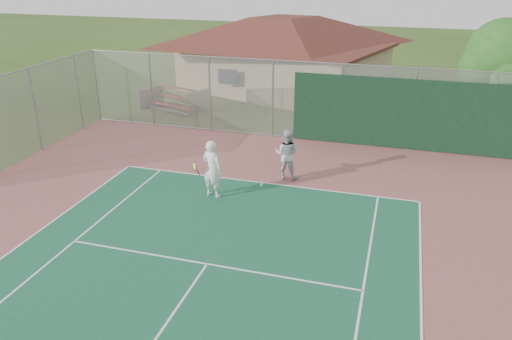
# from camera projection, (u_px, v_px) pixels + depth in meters

# --- Properties ---
(back_fence) EXTENTS (20.08, 0.11, 3.53)m
(back_fence) POSITION_uv_depth(u_px,v_px,m) (342.00, 107.00, 21.48)
(back_fence) COLOR gray
(back_fence) RESTS_ON ground
(side_fence_left) EXTENTS (0.08, 9.00, 3.50)m
(side_fence_left) POSITION_uv_depth(u_px,v_px,m) (35.00, 110.00, 20.66)
(side_fence_left) COLOR gray
(side_fence_left) RESTS_ON ground
(clubhouse) EXTENTS (13.97, 11.28, 5.24)m
(clubhouse) POSITION_uv_depth(u_px,v_px,m) (284.00, 47.00, 30.03)
(clubhouse) COLOR tan
(clubhouse) RESTS_ON ground
(bleachers) EXTENTS (3.40, 2.57, 1.08)m
(bleachers) POSITION_uv_depth(u_px,v_px,m) (174.00, 99.00, 26.92)
(bleachers) COLOR maroon
(bleachers) RESTS_ON ground
(tree) EXTENTS (3.84, 3.64, 5.36)m
(tree) POSITION_uv_depth(u_px,v_px,m) (505.00, 58.00, 21.83)
(tree) COLOR #352113
(tree) RESTS_ON ground
(player_white_front) EXTENTS (1.05, 0.74, 2.01)m
(player_white_front) POSITION_uv_depth(u_px,v_px,m) (212.00, 169.00, 16.80)
(player_white_front) COLOR silver
(player_white_front) RESTS_ON ground
(player_grey_back) EXTENTS (0.94, 0.74, 1.87)m
(player_grey_back) POSITION_uv_depth(u_px,v_px,m) (287.00, 155.00, 18.25)
(player_grey_back) COLOR #B0B2B5
(player_grey_back) RESTS_ON ground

